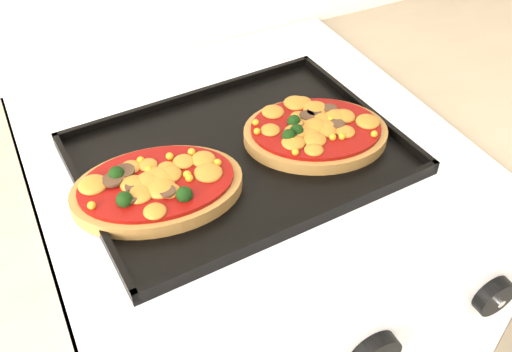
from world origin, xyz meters
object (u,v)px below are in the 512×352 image
pizza_left (157,186)px  stove (250,325)px  baking_tray (240,153)px  pizza_right (316,131)px

pizza_left → stove: bearing=18.4°
baking_tray → pizza_right: pizza_right is taller
baking_tray → pizza_right: (0.11, -0.02, 0.01)m
pizza_right → baking_tray: bearing=170.9°
pizza_left → baking_tray: bearing=11.8°
stove → pizza_left: (-0.15, -0.05, 0.48)m
stove → baking_tray: bearing=-134.5°
stove → pizza_left: 0.51m
stove → pizza_right: bearing=-25.4°
baking_tray → pizza_left: 0.13m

